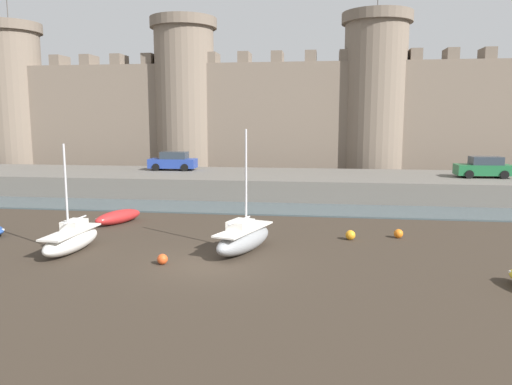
# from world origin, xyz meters

# --- Properties ---
(ground_plane) EXTENTS (160.00, 160.00, 0.00)m
(ground_plane) POSITION_xyz_m (0.00, 0.00, 0.00)
(ground_plane) COLOR #382D23
(water_channel) EXTENTS (80.00, 4.50, 0.10)m
(water_channel) POSITION_xyz_m (0.00, 13.36, 0.05)
(water_channel) COLOR #47565B
(water_channel) RESTS_ON ground
(quay_road) EXTENTS (69.78, 10.00, 1.66)m
(quay_road) POSITION_xyz_m (0.00, 20.61, 0.83)
(quay_road) COLOR #666059
(quay_road) RESTS_ON ground
(castle) EXTENTS (64.55, 6.78, 19.22)m
(castle) POSITION_xyz_m (-0.00, 31.09, 7.22)
(castle) COLOR #7A6B5B
(castle) RESTS_ON ground
(sailboat_midflat_left) EXTENTS (1.45, 4.31, 5.05)m
(sailboat_midflat_left) POSITION_xyz_m (-6.74, 1.27, 0.59)
(sailboat_midflat_left) COLOR silver
(sailboat_midflat_left) RESTS_ON ground
(rowboat_near_channel_right) EXTENTS (2.30, 3.53, 0.79)m
(rowboat_near_channel_right) POSITION_xyz_m (-7.16, 7.57, 0.41)
(rowboat_near_channel_right) COLOR red
(rowboat_near_channel_right) RESTS_ON ground
(sailboat_near_channel_left) EXTENTS (2.70, 4.73, 5.70)m
(sailboat_near_channel_left) POSITION_xyz_m (1.23, 2.36, 0.65)
(sailboat_near_channel_left) COLOR gray
(sailboat_near_channel_left) RESTS_ON ground
(mooring_buoy_off_centre) EXTENTS (0.50, 0.50, 0.50)m
(mooring_buoy_off_centre) POSITION_xyz_m (6.28, 5.38, 0.25)
(mooring_buoy_off_centre) COLOR orange
(mooring_buoy_off_centre) RESTS_ON ground
(mooring_buoy_mid_mud) EXTENTS (0.45, 0.45, 0.45)m
(mooring_buoy_mid_mud) POSITION_xyz_m (-1.89, -0.14, 0.23)
(mooring_buoy_mid_mud) COLOR #E04C1E
(mooring_buoy_mid_mud) RESTS_ON ground
(mooring_buoy_near_shore) EXTENTS (0.47, 0.47, 0.47)m
(mooring_buoy_near_shore) POSITION_xyz_m (8.78, 6.11, 0.24)
(mooring_buoy_near_shore) COLOR orange
(mooring_buoy_near_shore) RESTS_ON ground
(car_quay_west) EXTENTS (4.15, 1.98, 1.62)m
(car_quay_west) POSITION_xyz_m (17.03, 20.18, 2.44)
(car_quay_west) COLOR #1E6638
(car_quay_west) RESTS_ON quay_road
(car_quay_centre_east) EXTENTS (4.15, 1.98, 1.62)m
(car_quay_centre_east) POSITION_xyz_m (-8.31, 22.29, 2.44)
(car_quay_centre_east) COLOR #263F99
(car_quay_centre_east) RESTS_ON quay_road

